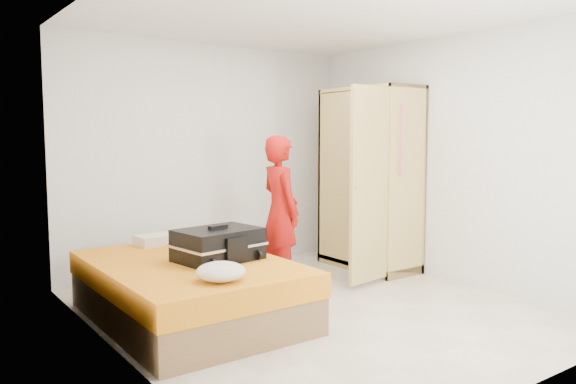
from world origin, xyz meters
TOP-DOWN VIEW (x-y plane):
  - room at (0.00, 0.00)m, footprint 4.00×4.02m
  - bed at (-1.05, 0.41)m, footprint 1.42×2.02m
  - wardrobe at (1.45, 0.85)m, footprint 1.17×1.27m
  - person at (0.20, 0.85)m, footprint 0.44×0.61m
  - suitcase at (-0.83, 0.30)m, footprint 0.75×0.60m
  - round_cushion at (-1.15, -0.31)m, footprint 0.36×0.36m
  - pillow at (-0.91, 1.26)m, footprint 0.55×0.32m

SIDE VIEW (x-z plane):
  - bed at x=-1.05m, z-range 0.00..0.50m
  - pillow at x=-0.91m, z-range 0.50..0.60m
  - round_cushion at x=-1.15m, z-range 0.50..0.64m
  - suitcase at x=-0.83m, z-range 0.48..0.78m
  - person at x=0.20m, z-range 0.00..1.55m
  - wardrobe at x=1.45m, z-range -0.05..2.05m
  - room at x=0.00m, z-range 0.00..2.60m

